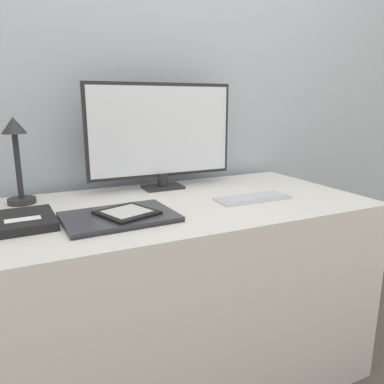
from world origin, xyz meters
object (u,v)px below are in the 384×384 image
(monitor, at_px, (162,134))
(laptop, at_px, (119,217))
(ereader, at_px, (127,213))
(notebook, at_px, (23,221))
(desk_lamp, at_px, (16,152))
(keyboard, at_px, (253,198))

(monitor, bearing_deg, laptop, -129.00)
(ereader, height_order, notebook, same)
(monitor, relative_size, desk_lamp, 2.03)
(keyboard, height_order, ereader, ereader)
(keyboard, xyz_separation_m, notebook, (-0.80, 0.05, 0.01))
(laptop, height_order, ereader, ereader)
(keyboard, bearing_deg, desk_lamp, 158.12)
(ereader, xyz_separation_m, desk_lamp, (-0.30, 0.35, 0.17))
(laptop, relative_size, ereader, 1.71)
(monitor, distance_m, ereader, 0.49)
(monitor, relative_size, keyboard, 2.20)
(keyboard, height_order, laptop, laptop)
(keyboard, distance_m, laptop, 0.52)
(laptop, bearing_deg, monitor, 51.00)
(notebook, bearing_deg, keyboard, -3.56)
(monitor, xyz_separation_m, keyboard, (0.24, -0.33, -0.23))
(laptop, xyz_separation_m, notebook, (-0.28, 0.07, 0.01))
(ereader, bearing_deg, keyboard, 3.46)
(ereader, bearing_deg, notebook, 165.10)
(keyboard, xyz_separation_m, laptop, (-0.52, -0.02, 0.00))
(keyboard, bearing_deg, laptop, -177.51)
(notebook, bearing_deg, laptop, -14.68)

